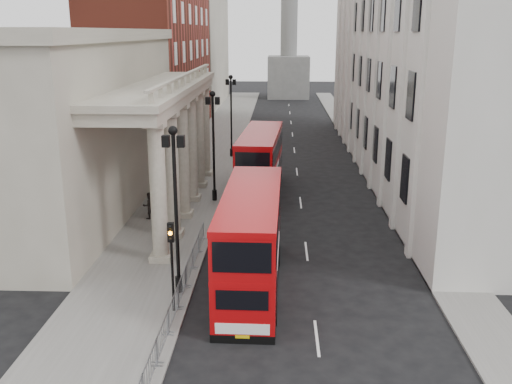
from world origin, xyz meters
TOP-DOWN VIEW (x-y plane):
  - ground at (0.00, 0.00)m, footprint 260.00×260.00m
  - sidewalk_west at (-3.00, 30.00)m, footprint 6.00×140.00m
  - sidewalk_east at (13.50, 30.00)m, footprint 3.00×140.00m
  - kerb at (-0.05, 30.00)m, footprint 0.20×140.00m
  - portico_building at (-10.50, 18.00)m, footprint 9.00×28.00m
  - brick_building at (-10.50, 48.00)m, footprint 9.00×32.00m
  - west_building_far at (-10.50, 80.00)m, footprint 9.00×30.00m
  - east_building at (16.00, 32.00)m, footprint 8.00×55.00m
  - monument_column at (6.00, 92.00)m, footprint 8.00×8.00m
  - lamp_post_south at (-0.60, 4.00)m, footprint 1.05×0.44m
  - lamp_post_mid at (-0.60, 20.00)m, footprint 1.05×0.44m
  - lamp_post_north at (-0.60, 36.00)m, footprint 1.05×0.44m
  - traffic_light at (-0.50, 1.98)m, footprint 0.28×0.33m
  - crowd_barriers at (-0.35, 2.23)m, footprint 0.50×18.75m
  - bus_near at (2.96, 5.07)m, footprint 2.98×11.52m
  - bus_far at (2.83, 22.41)m, footprint 3.51×11.75m
  - pedestrian_a at (-4.43, 16.03)m, footprint 0.68×0.55m
  - pedestrian_b at (-4.61, 15.37)m, footprint 1.15×1.09m
  - pedestrian_c at (-3.32, 22.26)m, footprint 0.89×0.75m

SIDE VIEW (x-z plane):
  - ground at x=0.00m, z-range 0.00..0.00m
  - sidewalk_west at x=-3.00m, z-range 0.00..0.12m
  - sidewalk_east at x=13.50m, z-range 0.00..0.12m
  - kerb at x=-0.05m, z-range 0.00..0.14m
  - crowd_barriers at x=-0.35m, z-range 0.12..1.22m
  - pedestrian_c at x=-3.32m, z-range 0.12..1.67m
  - pedestrian_a at x=-4.43m, z-range 0.12..1.73m
  - pedestrian_b at x=-4.61m, z-range 0.12..1.99m
  - bus_near at x=2.96m, z-range 0.11..5.07m
  - bus_far at x=2.83m, z-range 0.11..5.12m
  - traffic_light at x=-0.50m, z-range 0.96..5.26m
  - lamp_post_south at x=-0.60m, z-range 0.75..9.07m
  - lamp_post_mid at x=-0.60m, z-range 0.75..9.07m
  - lamp_post_north at x=-0.60m, z-range 0.75..9.07m
  - portico_building at x=-10.50m, z-range 0.00..12.00m
  - west_building_far at x=-10.50m, z-range 0.00..20.00m
  - brick_building at x=-10.50m, z-range 0.00..22.00m
  - east_building at x=16.00m, z-range 0.00..25.00m
  - monument_column at x=6.00m, z-range -11.12..43.08m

